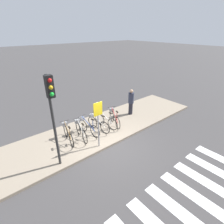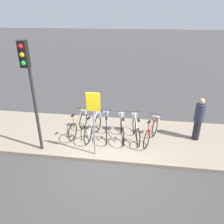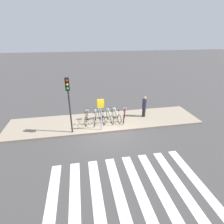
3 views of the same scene
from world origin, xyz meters
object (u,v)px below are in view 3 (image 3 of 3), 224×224
(parked_bicycle_2, at_px, (101,116))
(parked_bicycle_3, at_px, (109,115))
(traffic_light, at_px, (68,95))
(sign_post, at_px, (101,109))
(parked_bicycle_4, at_px, (116,115))
(parked_bicycle_5, at_px, (124,115))
(pedestrian, at_px, (144,106))
(parked_bicycle_1, at_px, (95,117))
(parked_bicycle_0, at_px, (86,117))

(parked_bicycle_2, height_order, parked_bicycle_3, same)
(traffic_light, height_order, sign_post, traffic_light)
(parked_bicycle_4, height_order, parked_bicycle_5, same)
(pedestrian, bearing_deg, parked_bicycle_4, -174.33)
(parked_bicycle_4, bearing_deg, parked_bicycle_2, 179.52)
(parked_bicycle_4, xyz_separation_m, sign_post, (-1.31, -1.26, 1.07))
(parked_bicycle_1, xyz_separation_m, parked_bicycle_4, (1.59, 0.09, 0.00))
(parked_bicycle_4, relative_size, parked_bicycle_5, 1.04)
(parked_bicycle_5, bearing_deg, sign_post, -148.67)
(parked_bicycle_0, relative_size, parked_bicycle_3, 1.00)
(parked_bicycle_3, relative_size, parked_bicycle_4, 1.01)
(parked_bicycle_1, bearing_deg, sign_post, -76.22)
(parked_bicycle_1, bearing_deg, parked_bicycle_5, -0.39)
(parked_bicycle_1, distance_m, parked_bicycle_5, 2.19)
(parked_bicycle_3, distance_m, parked_bicycle_4, 0.52)
(parked_bicycle_4, relative_size, pedestrian, 0.96)
(parked_bicycle_3, bearing_deg, parked_bicycle_4, 1.68)
(parked_bicycle_0, xyz_separation_m, parked_bicycle_1, (0.62, -0.15, 0.00))
(parked_bicycle_1, height_order, sign_post, sign_post)
(parked_bicycle_2, relative_size, traffic_light, 0.43)
(parked_bicycle_3, relative_size, parked_bicycle_5, 1.04)
(parked_bicycle_2, xyz_separation_m, parked_bicycle_3, (0.61, -0.02, 0.00))
(parked_bicycle_1, xyz_separation_m, traffic_light, (-1.64, -1.22, 2.21))
(pedestrian, height_order, traffic_light, traffic_light)
(parked_bicycle_4, distance_m, pedestrian, 2.31)
(traffic_light, bearing_deg, pedestrian, 15.62)
(parked_bicycle_1, height_order, parked_bicycle_3, same)
(traffic_light, xyz_separation_m, sign_post, (1.93, 0.05, -1.14))
(parked_bicycle_0, distance_m, parked_bicycle_2, 1.09)
(parked_bicycle_2, distance_m, parked_bicycle_4, 1.13)
(parked_bicycle_1, bearing_deg, parked_bicycle_4, 3.24)
(parked_bicycle_2, xyz_separation_m, traffic_light, (-2.11, -1.32, 2.21))
(parked_bicycle_0, height_order, parked_bicycle_3, same)
(parked_bicycle_3, distance_m, traffic_light, 3.73)
(parked_bicycle_1, bearing_deg, traffic_light, -143.34)
(parked_bicycle_1, relative_size, parked_bicycle_5, 1.04)
(parked_bicycle_3, relative_size, traffic_light, 0.43)
(parked_bicycle_0, xyz_separation_m, traffic_light, (-1.02, -1.37, 2.21))
(parked_bicycle_2, distance_m, parked_bicycle_5, 1.73)
(parked_bicycle_4, bearing_deg, parked_bicycle_3, -178.32)
(parked_bicycle_4, xyz_separation_m, pedestrian, (2.26, 0.22, 0.43))
(parked_bicycle_5, bearing_deg, parked_bicycle_1, 179.61)
(parked_bicycle_0, relative_size, parked_bicycle_5, 1.04)
(parked_bicycle_1, relative_size, parked_bicycle_4, 1.00)
(parked_bicycle_0, xyz_separation_m, parked_bicycle_3, (1.70, -0.07, 0.00))
(parked_bicycle_3, height_order, sign_post, sign_post)
(sign_post, bearing_deg, traffic_light, -178.56)
(parked_bicycle_1, height_order, traffic_light, traffic_light)
(parked_bicycle_3, xyz_separation_m, parked_bicycle_4, (0.52, 0.02, 0.00))
(parked_bicycle_2, relative_size, parked_bicycle_5, 1.04)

